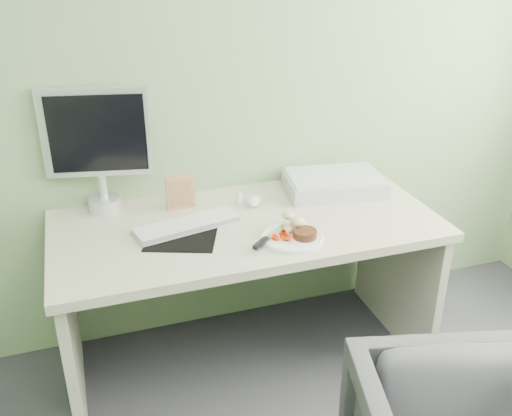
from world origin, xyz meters
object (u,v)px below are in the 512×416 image
object	(u,v)px
scanner	(334,184)
plate	(292,238)
desk	(247,259)
monitor	(97,143)

from	to	relation	value
scanner	plate	bearing A→B (deg)	-124.65
desk	plate	distance (m)	0.30
plate	monitor	world-z (taller)	monitor
plate	monitor	size ratio (longest dim) A/B	0.46
desk	scanner	bearing A→B (deg)	19.87
plate	scanner	world-z (taller)	scanner
desk	monitor	size ratio (longest dim) A/B	3.01
desk	monitor	bearing A→B (deg)	150.28
desk	scanner	world-z (taller)	scanner
plate	desk	bearing A→B (deg)	121.50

